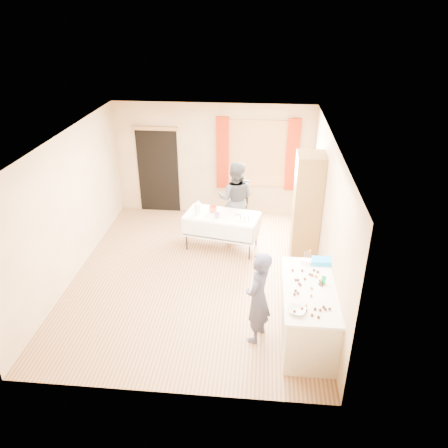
# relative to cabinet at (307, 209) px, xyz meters

# --- Properties ---
(floor) EXTENTS (4.50, 5.50, 0.02)m
(floor) POSITION_rel_cabinet_xyz_m (-1.99, -0.80, -1.08)
(floor) COLOR #9E7047
(floor) RESTS_ON ground
(ceiling) EXTENTS (4.50, 5.50, 0.02)m
(ceiling) POSITION_rel_cabinet_xyz_m (-1.99, -0.80, 1.54)
(ceiling) COLOR white
(ceiling) RESTS_ON floor
(wall_back) EXTENTS (4.50, 0.02, 2.60)m
(wall_back) POSITION_rel_cabinet_xyz_m (-1.99, 1.96, 0.23)
(wall_back) COLOR tan
(wall_back) RESTS_ON floor
(wall_front) EXTENTS (4.50, 0.02, 2.60)m
(wall_front) POSITION_rel_cabinet_xyz_m (-1.99, -3.56, 0.23)
(wall_front) COLOR tan
(wall_front) RESTS_ON floor
(wall_left) EXTENTS (0.02, 5.50, 2.60)m
(wall_left) POSITION_rel_cabinet_xyz_m (-4.25, -0.80, 0.23)
(wall_left) COLOR tan
(wall_left) RESTS_ON floor
(wall_right) EXTENTS (0.02, 5.50, 2.60)m
(wall_right) POSITION_rel_cabinet_xyz_m (0.27, -0.80, 0.23)
(wall_right) COLOR tan
(wall_right) RESTS_ON floor
(window_frame) EXTENTS (1.32, 0.06, 1.52)m
(window_frame) POSITION_rel_cabinet_xyz_m (-0.99, 1.92, 0.43)
(window_frame) COLOR olive
(window_frame) RESTS_ON wall_back
(window_pane) EXTENTS (1.20, 0.02, 1.40)m
(window_pane) POSITION_rel_cabinet_xyz_m (-0.99, 1.90, 0.43)
(window_pane) COLOR white
(window_pane) RESTS_ON wall_back
(curtain_left) EXTENTS (0.28, 0.06, 1.65)m
(curtain_left) POSITION_rel_cabinet_xyz_m (-1.77, 1.87, 0.43)
(curtain_left) COLOR maroon
(curtain_left) RESTS_ON wall_back
(curtain_right) EXTENTS (0.28, 0.06, 1.65)m
(curtain_right) POSITION_rel_cabinet_xyz_m (-0.21, 1.87, 0.43)
(curtain_right) COLOR maroon
(curtain_right) RESTS_ON wall_back
(doorway) EXTENTS (0.95, 0.04, 2.00)m
(doorway) POSITION_rel_cabinet_xyz_m (-3.29, 1.93, -0.07)
(doorway) COLOR black
(doorway) RESTS_ON floor
(door_lintel) EXTENTS (1.05, 0.06, 0.08)m
(door_lintel) POSITION_rel_cabinet_xyz_m (-3.29, 1.90, 0.95)
(door_lintel) COLOR olive
(door_lintel) RESTS_ON wall_back
(cabinet) EXTENTS (0.50, 0.60, 2.15)m
(cabinet) POSITION_rel_cabinet_xyz_m (0.00, 0.00, 0.00)
(cabinet) COLOR brown
(cabinet) RESTS_ON floor
(counter) EXTENTS (0.79, 1.66, 0.91)m
(counter) POSITION_rel_cabinet_xyz_m (-0.10, -2.32, -0.62)
(counter) COLOR beige
(counter) RESTS_ON floor
(party_table) EXTENTS (1.60, 1.03, 0.75)m
(party_table) POSITION_rel_cabinet_xyz_m (-1.63, 0.27, -0.63)
(party_table) COLOR black
(party_table) RESTS_ON floor
(chair) EXTENTS (0.53, 0.53, 1.00)m
(chair) POSITION_rel_cabinet_xyz_m (-1.41, 1.41, -0.77)
(chair) COLOR black
(chair) RESTS_ON floor
(girl) EXTENTS (0.76, 0.70, 1.47)m
(girl) POSITION_rel_cabinet_xyz_m (-0.84, -2.38, -0.34)
(girl) COLOR #2A2C46
(girl) RESTS_ON floor
(woman) EXTENTS (0.92, 0.78, 1.63)m
(woman) POSITION_rel_cabinet_xyz_m (-1.40, 0.92, -0.26)
(woman) COLOR black
(woman) RESTS_ON floor
(soda_can) EXTENTS (0.08, 0.08, 0.12)m
(soda_can) POSITION_rel_cabinet_xyz_m (0.09, -2.20, -0.10)
(soda_can) COLOR #0B7A3F
(soda_can) RESTS_ON counter
(mixing_bowl) EXTENTS (0.39, 0.39, 0.06)m
(mixing_bowl) POSITION_rel_cabinet_xyz_m (-0.33, -2.88, -0.13)
(mixing_bowl) COLOR white
(mixing_bowl) RESTS_ON counter
(foam_block) EXTENTS (0.17, 0.14, 0.08)m
(foam_block) POSITION_rel_cabinet_xyz_m (-0.12, -1.69, -0.12)
(foam_block) COLOR white
(foam_block) RESTS_ON counter
(blue_basket) EXTENTS (0.31, 0.21, 0.08)m
(blue_basket) POSITION_rel_cabinet_xyz_m (0.12, -1.64, -0.12)
(blue_basket) COLOR #118CE3
(blue_basket) RESTS_ON counter
(pitcher) EXTENTS (0.14, 0.14, 0.22)m
(pitcher) POSITION_rel_cabinet_xyz_m (-2.12, 0.25, -0.21)
(pitcher) COLOR silver
(pitcher) RESTS_ON party_table
(cup_red) EXTENTS (0.19, 0.19, 0.13)m
(cup_red) POSITION_rel_cabinet_xyz_m (-1.82, 0.36, -0.26)
(cup_red) COLOR #D54527
(cup_red) RESTS_ON party_table
(cup_rainbow) EXTENTS (0.13, 0.13, 0.11)m
(cup_rainbow) POSITION_rel_cabinet_xyz_m (-1.71, 0.11, -0.27)
(cup_rainbow) COLOR red
(cup_rainbow) RESTS_ON party_table
(small_bowl) EXTENTS (0.18, 0.18, 0.05)m
(small_bowl) POSITION_rel_cabinet_xyz_m (-1.30, 0.33, -0.30)
(small_bowl) COLOR white
(small_bowl) RESTS_ON party_table
(pastry_tray) EXTENTS (0.31, 0.25, 0.02)m
(pastry_tray) POSITION_rel_cabinet_xyz_m (-1.16, 0.07, -0.31)
(pastry_tray) COLOR white
(pastry_tray) RESTS_ON party_table
(bottle) EXTENTS (0.13, 0.13, 0.17)m
(bottle) POSITION_rel_cabinet_xyz_m (-2.14, 0.54, -0.24)
(bottle) COLOR white
(bottle) RESTS_ON party_table
(cake_balls) EXTENTS (0.51, 1.15, 0.04)m
(cake_balls) POSITION_rel_cabinet_xyz_m (-0.12, -2.41, -0.14)
(cake_balls) COLOR #3F2314
(cake_balls) RESTS_ON counter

